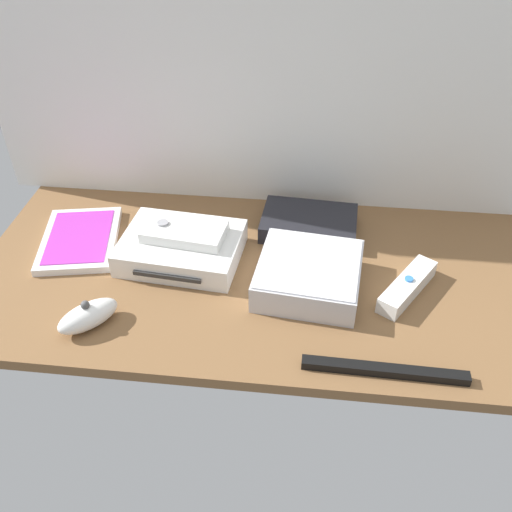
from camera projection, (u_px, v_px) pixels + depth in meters
The scene contains 10 objects.
ground_plane at pixel (256, 278), 98.51cm from camera, with size 100.00×48.00×2.00cm, color brown.
back_wall at pixel (271, 44), 96.95cm from camera, with size 110.00×1.20×64.00cm, color white.
game_console at pixel (181, 248), 100.13cm from camera, with size 22.37×17.93×4.40cm.
mini_computer at pixel (309, 274), 93.66cm from camera, with size 18.70×18.70×5.30cm.
game_case at pixel (80, 239), 104.51cm from camera, with size 17.05×21.29×1.56cm.
network_router at pixel (309, 223), 106.95cm from camera, with size 18.75×13.23×3.40cm.
remote_wand at pixel (407, 287), 92.96cm from camera, with size 11.03×14.40×3.40cm.
remote_nunchuk at pixel (88, 316), 86.81cm from camera, with size 10.10×10.26×5.10cm.
remote_classic_pad at pixel (184, 231), 98.61cm from camera, with size 15.25×9.66×2.40cm.
sensor_bar at pixel (384, 370), 80.04cm from camera, with size 24.00×1.80×1.40cm, color black.
Camera 1 is at (8.21, -73.97, 63.66)cm, focal length 38.90 mm.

